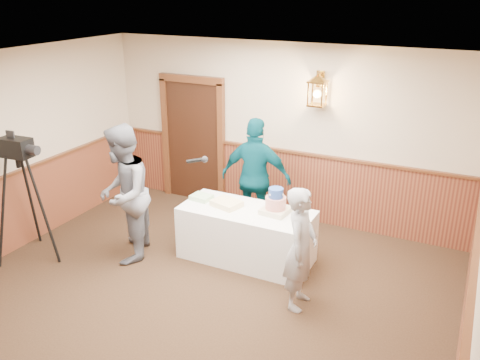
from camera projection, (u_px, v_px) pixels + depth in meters
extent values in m
plane|color=black|center=(160.00, 334.00, 5.58)|extent=(7.00, 7.00, 0.00)
cube|color=beige|center=(282.00, 133.00, 8.00)|extent=(6.00, 0.02, 2.80)
cube|color=beige|center=(479.00, 294.00, 3.85)|extent=(0.02, 7.00, 2.80)
cube|color=white|center=(143.00, 79.00, 4.57)|extent=(6.00, 7.00, 0.02)
cube|color=#582519|center=(280.00, 183.00, 8.30)|extent=(5.98, 0.04, 1.10)
cube|color=#562D17|center=(280.00, 150.00, 8.08)|extent=(5.98, 0.07, 0.04)
cube|color=black|center=(194.00, 142.00, 8.75)|extent=(1.00, 0.06, 2.10)
cube|color=white|center=(246.00, 235.00, 6.98)|extent=(1.80, 0.80, 0.75)
cube|color=beige|center=(275.00, 211.00, 6.73)|extent=(0.38, 0.38, 0.07)
cylinder|color=red|center=(276.00, 203.00, 6.69)|extent=(0.27, 0.27, 0.16)
cylinder|color=#264798|center=(276.00, 193.00, 6.64)|extent=(0.19, 0.19, 0.13)
cube|color=#FFE598|center=(227.00, 203.00, 6.94)|extent=(0.44, 0.38, 0.08)
cube|color=#AFE09E|center=(202.00, 197.00, 7.15)|extent=(0.30, 0.25, 0.07)
imported|color=slate|center=(123.00, 194.00, 6.81)|extent=(1.05, 1.15, 1.91)
cylinder|color=black|center=(195.00, 161.00, 6.49)|extent=(0.23, 0.10, 0.09)
sphere|color=black|center=(205.00, 159.00, 6.45)|extent=(0.08, 0.08, 0.08)
imported|color=#999A9F|center=(301.00, 249.00, 5.83)|extent=(0.39, 0.57, 1.50)
imported|color=#053E4B|center=(256.00, 178.00, 7.52)|extent=(1.11, 0.57, 1.81)
cube|color=black|center=(16.00, 148.00, 6.59)|extent=(0.44, 0.27, 0.25)
cylinder|color=black|center=(32.00, 150.00, 6.50)|extent=(0.18, 0.14, 0.13)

